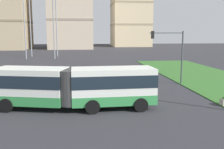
{
  "coord_description": "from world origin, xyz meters",
  "views": [
    {
      "loc": [
        -2.34,
        -4.83,
        5.5
      ],
      "look_at": [
        -0.1,
        15.69,
        2.2
      ],
      "focal_mm": 41.56,
      "sensor_mm": 36.0,
      "label": 1
    }
  ],
  "objects": [
    {
      "name": "articulated_bus",
      "position": [
        -3.04,
        13.94,
        1.65
      ],
      "size": [
        12.03,
        3.95,
        3.0
      ],
      "color": "silver",
      "rests_on": "ground"
    },
    {
      "name": "traffic_light_far_right",
      "position": [
        6.98,
        22.0,
        3.95
      ],
      "size": [
        3.68,
        0.28,
        5.73
      ],
      "color": "#474C51",
      "rests_on": "ground"
    },
    {
      "name": "car_silver_hatch",
      "position": [
        -6.04,
        19.43,
        0.75
      ],
      "size": [
        4.51,
        2.25,
        1.58
      ],
      "color": "#B7BABF",
      "rests_on": "ground"
    }
  ]
}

